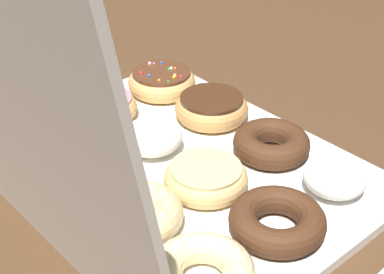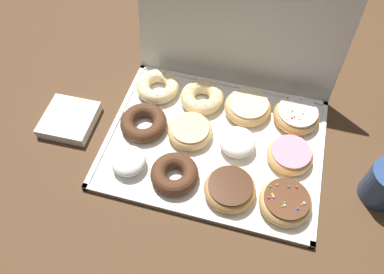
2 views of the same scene
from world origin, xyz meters
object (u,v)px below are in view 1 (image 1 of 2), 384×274
Objects in this scene: coffee_mug at (51,48)px; powdered_filled_donut_0 at (335,178)px; chocolate_frosted_donut_2 at (212,108)px; sprinkle_donut_3 at (162,81)px; donut_box at (178,169)px; chocolate_cake_ring_donut_1 at (271,143)px; glazed_ring_donut_10 at (82,169)px; glazed_ring_donut_5 at (206,177)px; cruller_donut_8 at (202,272)px; pink_frosted_donut_7 at (102,107)px; cruller_donut_9 at (137,212)px; powdered_filled_donut_6 at (154,136)px; chocolate_cake_ring_donut_4 at (275,222)px; sprinkle_donut_11 at (33,133)px.

powdered_filled_donut_0 is at bearing -171.69° from coffee_mug.
chocolate_frosted_donut_2 is 0.12m from sprinkle_donut_3.
chocolate_cake_ring_donut_1 is at bearing -118.50° from donut_box.
donut_box is at bearing -117.10° from glazed_ring_donut_10.
cruller_donut_8 is (-0.12, 0.12, 0.00)m from glazed_ring_donut_5.
pink_frosted_donut_7 is 0.27m from cruller_donut_9.
cruller_donut_9 reaches higher than glazed_ring_donut_10.
cruller_donut_8 is at bearing 152.07° from powdered_filled_donut_6.
powdered_filled_donut_0 reaches higher than pink_frosted_donut_7.
cruller_donut_9 is at bearing -3.05° from cruller_donut_8.
sprinkle_donut_3 is 0.96× the size of glazed_ring_donut_10.
coffee_mug reaches higher than chocolate_frosted_donut_2.
chocolate_cake_ring_donut_1 is 0.27m from cruller_donut_8.
chocolate_cake_ring_donut_4 is 0.39m from sprinkle_donut_11.
powdered_filled_donut_0 is 0.24m from cruller_donut_8.
glazed_ring_donut_10 is at bearing -1.76° from cruller_donut_8.
donut_box is 4.51× the size of sprinkle_donut_11.
chocolate_frosted_donut_2 is 1.07× the size of pink_frosted_donut_7.
powdered_filled_donut_6 is at bearing 93.88° from chocolate_frosted_donut_2.
glazed_ring_donut_5 is at bearing -137.68° from glazed_ring_donut_10.
chocolate_cake_ring_donut_1 is 1.02× the size of pink_frosted_donut_7.
sprinkle_donut_11 is at bearing 33.57° from donut_box.
coffee_mug is at bearing -24.30° from glazed_ring_donut_10.
cruller_donut_9 reaches higher than chocolate_cake_ring_donut_4.
donut_box is at bearing 176.04° from powdered_filled_donut_6.
powdered_filled_donut_0 is 0.70× the size of chocolate_cake_ring_donut_4.
cruller_donut_8 is (-0.37, 0.12, 0.00)m from pink_frosted_donut_7.
chocolate_cake_ring_donut_4 is at bearing -136.52° from cruller_donut_9.
cruller_donut_8 is (-0.01, 0.24, -0.00)m from powdered_filled_donut_0.
powdered_filled_donut_6 is 0.73× the size of glazed_ring_donut_10.
pink_frosted_donut_7 is at bearing -90.51° from sprinkle_donut_11.
pink_frosted_donut_7 is at bearing -18.43° from cruller_donut_8.
coffee_mug is (0.46, -0.15, 0.02)m from cruller_donut_9.
chocolate_frosted_donut_2 is 0.97× the size of glazed_ring_donut_10.
sprinkle_donut_3 is at bearing -89.13° from sprinkle_donut_11.
cruller_donut_9 reaches higher than cruller_donut_8.
chocolate_cake_ring_donut_4 is (-0.25, 0.13, -0.00)m from chocolate_frosted_donut_2.
glazed_ring_donut_10 reaches higher than pink_frosted_donut_7.
glazed_ring_donut_10 is at bearing 62.90° from donut_box.
chocolate_frosted_donut_2 is 1.33× the size of powdered_filled_donut_6.
coffee_mug is (0.34, -0.03, 0.02)m from powdered_filled_donut_6.
chocolate_frosted_donut_2 is at bearing -86.12° from powdered_filled_donut_6.
powdered_filled_donut_6 is at bearing -91.62° from glazed_ring_donut_10.
sprinkle_donut_11 is at bearing 64.28° from chocolate_frosted_donut_2.
cruller_donut_8 reaches higher than chocolate_cake_ring_donut_4.
chocolate_frosted_donut_2 is at bearing -2.12° from chocolate_cake_ring_donut_1.
chocolate_cake_ring_donut_4 is 0.12m from glazed_ring_donut_5.
chocolate_frosted_donut_2 reaches higher than glazed_ring_donut_5.
pink_frosted_donut_7 is 1.00× the size of coffee_mug.
powdered_filled_donut_0 is at bearing -146.61° from donut_box.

